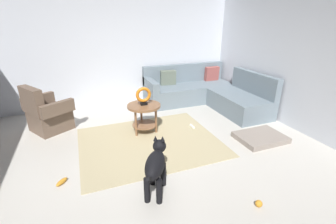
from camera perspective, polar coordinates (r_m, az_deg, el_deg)
ground_plane at (r=3.48m, az=-3.45°, el=-13.75°), size 6.00×6.00×0.10m
wall_back at (r=5.73m, az=-13.20°, el=15.15°), size 6.00×0.12×2.70m
wall_right at (r=4.68m, az=33.54°, el=10.70°), size 0.12×6.00×2.70m
area_rug at (r=4.05m, az=-4.51°, el=-7.24°), size 2.30×1.90×0.01m
sectional_couch at (r=5.75m, az=9.23°, el=4.61°), size 2.20×2.25×0.88m
armchair at (r=4.86m, az=-27.46°, el=-0.53°), size 0.93×1.00×0.88m
side_table at (r=4.23m, az=-5.86°, el=0.21°), size 0.60×0.60×0.54m
torus_sculpture at (r=4.13m, az=-6.01°, el=4.00°), size 0.28×0.08×0.33m
dog_bed_mat at (r=4.40m, az=21.65°, el=-5.78°), size 0.80×0.60×0.09m
dog at (r=2.82m, az=-3.01°, el=-12.66°), size 0.46×0.77×0.63m
dog_toy_ball at (r=3.00m, az=21.30°, el=-20.13°), size 0.08×0.08×0.08m
dog_toy_rope at (r=4.56m, az=5.96°, el=-3.52°), size 0.05×0.15×0.05m
dog_toy_bone at (r=3.40m, az=-24.54°, el=-15.25°), size 0.17×0.17×0.06m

